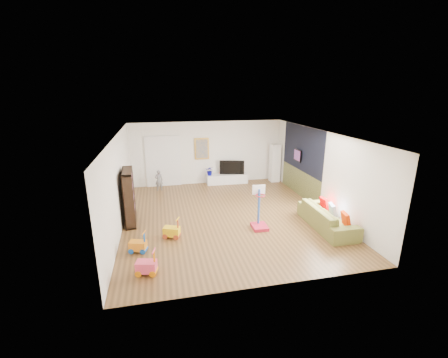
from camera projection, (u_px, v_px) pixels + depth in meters
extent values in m
cube|color=brown|center=(227.00, 216.00, 9.83)|extent=(6.50, 7.50, 0.00)
cube|color=white|center=(227.00, 134.00, 9.05)|extent=(6.50, 7.50, 0.00)
cube|color=white|center=(207.00, 153.00, 12.95)|extent=(6.50, 0.00, 2.70)
cube|color=white|center=(269.00, 228.00, 5.93)|extent=(6.50, 0.00, 2.70)
cube|color=silver|center=(119.00, 183.00, 8.77)|extent=(0.00, 7.50, 2.70)
cube|color=silver|center=(320.00, 171.00, 10.11)|extent=(0.00, 7.50, 2.70)
cube|color=black|center=(302.00, 148.00, 11.27)|extent=(0.01, 3.20, 1.70)
cube|color=brown|center=(299.00, 183.00, 11.66)|extent=(0.01, 3.20, 1.00)
cube|color=white|center=(163.00, 162.00, 12.61)|extent=(1.45, 0.06, 2.10)
cube|color=gold|center=(202.00, 149.00, 12.80)|extent=(0.62, 0.06, 0.92)
cube|color=#7F3F8C|center=(298.00, 155.00, 11.53)|extent=(0.04, 0.56, 0.46)
cube|color=white|center=(227.00, 179.00, 13.18)|extent=(1.79, 0.47, 0.42)
cube|color=white|center=(275.00, 163.00, 13.32)|extent=(0.40, 0.40, 1.68)
cube|color=black|center=(129.00, 197.00, 9.12)|extent=(0.36, 1.17, 1.68)
imported|color=olive|center=(327.00, 217.00, 8.92)|extent=(0.92, 2.26, 0.65)
cube|color=red|center=(260.00, 208.00, 8.77)|extent=(0.47, 0.56, 1.31)
cube|color=yellow|center=(172.00, 228.00, 8.32)|extent=(0.51, 0.42, 0.59)
cube|color=orange|center=(138.00, 242.00, 7.58)|extent=(0.47, 0.36, 0.56)
cube|color=#F44669|center=(146.00, 262.00, 6.66)|extent=(0.50, 0.37, 0.59)
imported|color=slate|center=(159.00, 180.00, 12.19)|extent=(0.33, 0.23, 0.86)
imported|color=black|center=(232.00, 167.00, 13.12)|extent=(1.07, 0.40, 0.61)
imported|color=#070989|center=(210.00, 171.00, 12.90)|extent=(0.44, 0.41, 0.41)
cube|color=#C72A00|center=(346.00, 219.00, 8.33)|extent=(0.17, 0.40, 0.39)
cube|color=white|center=(333.00, 211.00, 8.93)|extent=(0.20, 0.42, 0.41)
cube|color=#CF0002|center=(324.00, 203.00, 9.51)|extent=(0.11, 0.35, 0.35)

